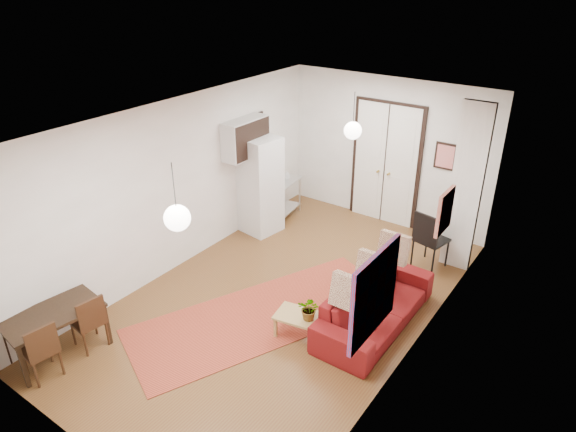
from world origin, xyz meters
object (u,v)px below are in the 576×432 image
Objects in this scene: sofa at (376,305)px; black_side_chair at (434,232)px; dining_chair_far at (44,342)px; fridge at (260,185)px; dining_chair_near at (92,314)px; dining_table at (53,318)px; kitchen_counter at (280,196)px; coffee_table at (303,319)px.

sofa is 2.13m from black_side_chair.
black_side_chair is at bearing 158.45° from dining_chair_far.
fridge reaches higher than dining_chair_near.
dining_chair_near reaches higher than dining_table.
fridge is (0.01, -0.66, 0.46)m from kitchen_counter.
coffee_table is at bearing 41.14° from dining_table.
fridge reaches higher than sofa.
kitchen_counter is (-2.50, 2.90, 0.19)m from coffee_table.
coffee_table is 0.81× the size of black_side_chair.
fridge is (-3.19, 1.40, 0.62)m from sofa.
sofa is 2.72× the size of dining_chair_near.
fridge is 4.72m from dining_chair_far.
dining_table reaches higher than sofa.
coffee_table is 0.66× the size of dining_table.
sofa is at bearing 138.75° from dining_chair_near.
fridge reaches higher than black_side_chair.
coffee_table is 3.42m from fridge.
dining_chair_far is (0.19, -4.69, -0.47)m from fridge.
kitchen_counter is 1.31× the size of dining_chair_near.
dining_chair_far is at bearing -53.47° from dining_table.
coffee_table is 2.90m from dining_chair_near.
dining_table is (-3.19, -3.03, 0.27)m from sofa.
fridge is at bearing -169.82° from dining_chair_far.
kitchen_counter reaches higher than sofa.
dining_table is at bearing 70.61° from black_side_chair.
fridge is at bearing -97.55° from kitchen_counter.
dining_table is at bearing -17.04° from dining_chair_near.
dining_chair_far is at bearing 7.81° from dining_chair_near.
coffee_table is 3.83m from kitchen_counter.
fridge is 2.28× the size of dining_chair_far.
kitchen_counter is 0.80m from fridge.
kitchen_counter is 3.24m from black_side_chair.
black_side_chair reaches higher than sofa.
kitchen_counter is at bearing -169.73° from dining_chair_near.
dining_table is (-2.50, -2.19, 0.29)m from coffee_table.
dining_table is at bearing -135.66° from dining_chair_far.
dining_table is 0.49m from dining_chair_near.
coffee_table is 0.45× the size of fridge.
dining_chair_near is at bearing -172.19° from dining_chair_far.
sofa is 4.41m from dining_table.
dining_chair_near is (-2.99, -2.60, 0.15)m from sofa.
kitchen_counter is at bearing 130.82° from coffee_table.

